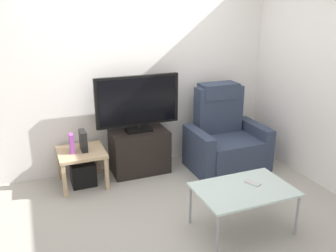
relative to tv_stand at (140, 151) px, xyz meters
name	(u,v)px	position (x,y,z in m)	size (l,w,h in m)	color
ground_plane	(167,202)	(0.04, -0.86, -0.28)	(6.40, 6.40, 0.00)	#9E998E
wall_back	(134,68)	(0.04, 0.27, 1.02)	(6.40, 0.06, 2.60)	silver
wall_side	(317,73)	(1.92, -0.86, 1.02)	(0.06, 4.48, 2.60)	silver
tv_stand	(140,151)	(0.00, 0.00, 0.00)	(0.72, 0.43, 0.55)	black
television	(138,102)	(0.00, 0.02, 0.64)	(1.05, 0.20, 0.70)	black
recliner_armchair	(225,139)	(1.10, -0.26, 0.10)	(0.98, 0.78, 1.08)	#2D384C
side_table	(82,156)	(-0.74, -0.08, 0.09)	(0.54, 0.54, 0.43)	tan
subwoofer_box	(83,173)	(-0.74, -0.08, -0.13)	(0.28, 0.28, 0.28)	black
book_upright	(72,143)	(-0.84, -0.10, 0.27)	(0.05, 0.10, 0.23)	purple
game_console	(83,141)	(-0.70, -0.07, 0.27)	(0.07, 0.20, 0.24)	black
coffee_table	(244,191)	(0.53, -1.57, 0.13)	(0.90, 0.60, 0.44)	#B2C6C1
cell_phone	(252,183)	(0.66, -1.52, 0.17)	(0.07, 0.15, 0.01)	#B7B7BC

